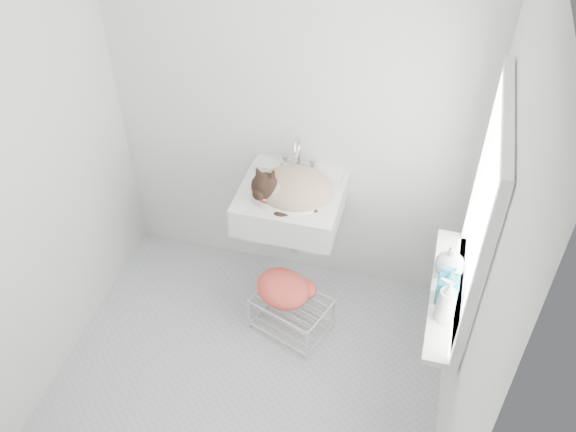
% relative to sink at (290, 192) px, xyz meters
% --- Properties ---
extents(floor, '(2.20, 2.00, 0.02)m').
position_rel_sink_xyz_m(floor, '(-0.07, -0.74, -0.85)').
color(floor, '#A9B0B8').
rests_on(floor, ground).
extents(back_wall, '(2.20, 0.02, 2.50)m').
position_rel_sink_xyz_m(back_wall, '(-0.07, 0.26, 0.40)').
color(back_wall, silver).
rests_on(back_wall, ground).
extents(right_wall, '(0.02, 2.00, 2.50)m').
position_rel_sink_xyz_m(right_wall, '(1.03, -0.74, 0.40)').
color(right_wall, silver).
rests_on(right_wall, ground).
extents(left_wall, '(0.02, 2.00, 2.50)m').
position_rel_sink_xyz_m(left_wall, '(-1.17, -0.74, 0.40)').
color(left_wall, silver).
rests_on(left_wall, ground).
extents(window_glass, '(0.01, 0.80, 1.00)m').
position_rel_sink_xyz_m(window_glass, '(1.02, -0.54, 0.50)').
color(window_glass, white).
rests_on(window_glass, right_wall).
extents(window_frame, '(0.04, 0.90, 1.10)m').
position_rel_sink_xyz_m(window_frame, '(1.00, -0.54, 0.50)').
color(window_frame, white).
rests_on(window_frame, right_wall).
extents(windowsill, '(0.16, 0.88, 0.04)m').
position_rel_sink_xyz_m(windowsill, '(0.94, -0.54, -0.02)').
color(windowsill, white).
rests_on(windowsill, right_wall).
extents(sink, '(0.60, 0.52, 0.24)m').
position_rel_sink_xyz_m(sink, '(0.00, 0.00, 0.00)').
color(sink, silver).
rests_on(sink, back_wall).
extents(faucet, '(0.22, 0.15, 0.22)m').
position_rel_sink_xyz_m(faucet, '(0.00, 0.18, 0.14)').
color(faucet, silver).
rests_on(faucet, sink).
extents(cat, '(0.49, 0.43, 0.29)m').
position_rel_sink_xyz_m(cat, '(0.01, -0.02, 0.04)').
color(cat, tan).
rests_on(cat, sink).
extents(wire_rack, '(0.51, 0.43, 0.26)m').
position_rel_sink_xyz_m(wire_rack, '(0.09, -0.30, -0.70)').
color(wire_rack, silver).
rests_on(wire_rack, floor).
extents(towel, '(0.43, 0.39, 0.15)m').
position_rel_sink_xyz_m(towel, '(0.03, -0.29, -0.56)').
color(towel, orange).
rests_on(towel, wire_rack).
extents(bottle_a, '(0.10, 0.10, 0.21)m').
position_rel_sink_xyz_m(bottle_a, '(0.93, -0.72, 0.00)').
color(bottle_a, silver).
rests_on(bottle_a, windowsill).
extents(bottle_b, '(0.10, 0.10, 0.22)m').
position_rel_sink_xyz_m(bottle_b, '(0.93, -0.60, 0.00)').
color(bottle_b, '#147486').
rests_on(bottle_b, windowsill).
extents(bottle_c, '(0.18, 0.18, 0.19)m').
position_rel_sink_xyz_m(bottle_c, '(0.93, -0.42, 0.00)').
color(bottle_c, silver).
rests_on(bottle_c, windowsill).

